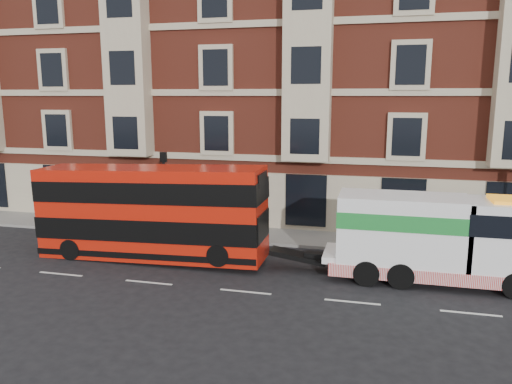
% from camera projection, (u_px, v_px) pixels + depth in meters
% --- Properties ---
extents(ground, '(120.00, 120.00, 0.00)m').
position_uv_depth(ground, '(246.00, 292.00, 18.95)').
color(ground, black).
rests_on(ground, ground).
extents(sidewalk, '(90.00, 3.00, 0.15)m').
position_uv_depth(sidewalk, '(283.00, 237.00, 26.09)').
color(sidewalk, slate).
rests_on(sidewalk, ground).
extents(victorian_terrace, '(45.00, 12.00, 20.40)m').
position_uv_depth(victorian_terrace, '(315.00, 51.00, 31.21)').
color(victorian_terrace, maroon).
rests_on(victorian_terrace, ground).
extents(lamp_post_west, '(0.35, 0.15, 4.35)m').
position_uv_depth(lamp_post_west, '(164.00, 187.00, 25.76)').
color(lamp_post_west, black).
rests_on(lamp_post_west, sidewalk).
extents(double_decker_bus, '(10.39, 2.38, 4.21)m').
position_uv_depth(double_decker_bus, '(151.00, 211.00, 22.44)').
color(double_decker_bus, red).
rests_on(double_decker_bus, ground).
extents(tow_truck, '(8.32, 2.46, 3.47)m').
position_uv_depth(tow_truck, '(432.00, 237.00, 19.67)').
color(tow_truck, white).
rests_on(tow_truck, ground).
extents(pedestrian, '(0.76, 0.75, 1.78)m').
position_uv_depth(pedestrian, '(153.00, 216.00, 26.44)').
color(pedestrian, '#17222E').
rests_on(pedestrian, sidewalk).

